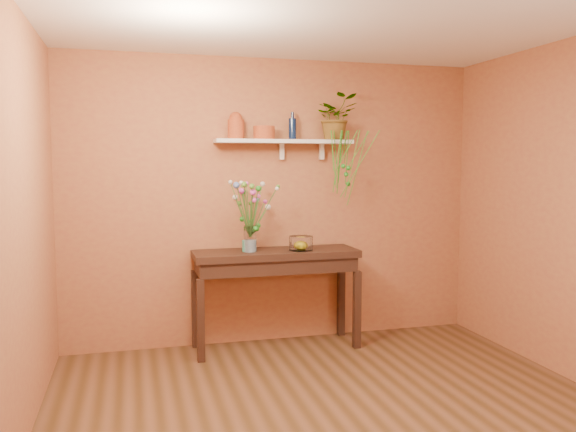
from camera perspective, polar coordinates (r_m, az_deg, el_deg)
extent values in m
plane|color=brown|center=(4.07, 6.10, -19.87)|extent=(4.00, 4.00, 0.00)
plane|color=silver|center=(3.81, 6.52, 20.07)|extent=(4.00, 4.00, 0.00)
cube|color=#AA6E3F|center=(5.60, -1.21, 1.43)|extent=(4.00, 0.04, 2.70)
cube|color=#AA6E3F|center=(3.51, -25.77, -1.40)|extent=(0.04, 4.00, 2.70)
cube|color=#331E15|center=(5.39, -1.20, -3.71)|extent=(1.51, 0.49, 0.06)
cube|color=#331E15|center=(5.40, -1.20, -4.73)|extent=(1.45, 0.45, 0.13)
cube|color=#331E15|center=(5.17, -8.54, -10.10)|extent=(0.06, 0.06, 0.72)
cube|color=#331E15|center=(5.51, 6.75, -9.09)|extent=(0.06, 0.06, 0.72)
cube|color=#331E15|center=(5.57, -9.05, -8.97)|extent=(0.06, 0.06, 0.72)
cube|color=#331E15|center=(5.90, 5.21, -8.13)|extent=(0.06, 0.06, 0.72)
cube|color=white|center=(5.48, -0.38, 7.30)|extent=(1.30, 0.24, 0.04)
cube|color=white|center=(5.57, -0.63, 6.32)|extent=(0.04, 0.05, 0.15)
cube|color=white|center=(5.68, 3.30, 6.29)|extent=(0.04, 0.05, 0.15)
cylinder|color=#BF4F1F|center=(5.41, -5.12, 8.43)|extent=(0.17, 0.17, 0.18)
sphere|color=#BF4F1F|center=(5.41, -5.13, 9.49)|extent=(0.12, 0.12, 0.12)
cylinder|color=#BF4F1F|center=(5.41, -2.35, 8.15)|extent=(0.26, 0.26, 0.12)
cylinder|color=#0C1B3E|center=(5.53, 0.43, 8.49)|extent=(0.09, 0.09, 0.20)
cylinder|color=#0C1B3E|center=(5.54, 0.43, 9.83)|extent=(0.03, 0.03, 0.06)
imported|color=#227A1D|center=(5.62, 4.69, 9.61)|extent=(0.39, 0.34, 0.43)
cylinder|color=#227A1D|center=(5.51, 5.64, 6.72)|extent=(0.03, 0.10, 0.30)
cylinder|color=green|center=(5.45, 6.29, 5.04)|extent=(0.06, 0.23, 0.63)
cylinder|color=green|center=(5.44, 5.77, 6.37)|extent=(0.16, 0.17, 0.38)
cylinder|color=#227A1D|center=(5.48, 5.03, 5.22)|extent=(0.02, 0.16, 0.59)
cylinder|color=green|center=(5.54, 6.84, 6.36)|extent=(0.19, 0.11, 0.37)
cylinder|color=green|center=(5.47, 7.02, 5.04)|extent=(0.30, 0.23, 0.63)
cylinder|color=#227A1D|center=(5.50, 4.63, 6.67)|extent=(0.05, 0.06, 0.31)
cylinder|color=green|center=(5.43, 4.48, 5.54)|extent=(0.08, 0.06, 0.53)
cylinder|color=green|center=(5.51, 6.78, 4.64)|extent=(0.15, 0.14, 0.70)
cylinder|color=#227A1D|center=(5.47, 5.80, 5.72)|extent=(0.01, 0.09, 0.49)
cylinder|color=green|center=(5.46, 4.37, 6.39)|extent=(0.07, 0.11, 0.37)
cylinder|color=green|center=(5.44, 4.83, 5.31)|extent=(0.04, 0.13, 0.57)
cylinder|color=#227A1D|center=(5.47, 5.15, 5.78)|extent=(0.01, 0.12, 0.48)
cylinder|color=green|center=(5.50, 5.19, 5.66)|extent=(0.09, 0.12, 0.51)
sphere|color=#227A1D|center=(5.49, 5.71, 4.08)|extent=(0.04, 0.04, 0.04)
sphere|color=#227A1D|center=(5.53, 5.90, 3.14)|extent=(0.04, 0.04, 0.04)
sphere|color=#227A1D|center=(5.45, 5.92, 4.69)|extent=(0.04, 0.04, 0.04)
sphere|color=#227A1D|center=(5.44, 5.42, 4.87)|extent=(0.04, 0.04, 0.04)
cylinder|color=white|center=(5.28, -3.72, -2.24)|extent=(0.11, 0.11, 0.24)
cylinder|color=silver|center=(5.29, -3.72, -2.90)|extent=(0.10, 0.10, 0.11)
cylinder|color=#386B28|center=(5.15, -3.64, 0.39)|extent=(0.03, 0.22, 0.47)
sphere|color=#5C9933|center=(5.03, -3.55, 2.92)|extent=(0.05, 0.05, 0.05)
cylinder|color=#386B28|center=(5.19, -3.54, -0.26)|extent=(0.02, 0.15, 0.34)
sphere|color=#E348C7|center=(5.11, -3.34, 1.55)|extent=(0.04, 0.04, 0.04)
cylinder|color=#386B28|center=(5.21, -3.32, 0.31)|extent=(0.06, 0.12, 0.44)
sphere|color=#227A1D|center=(5.15, -2.92, 2.70)|extent=(0.05, 0.05, 0.05)
cylinder|color=#386B28|center=(5.20, -2.43, 0.30)|extent=(0.21, 0.17, 0.44)
sphere|color=silver|center=(5.14, -1.09, 2.69)|extent=(0.04, 0.04, 0.04)
cylinder|color=#386B28|center=(5.26, -3.31, -0.04)|extent=(0.08, 0.02, 0.37)
sphere|color=#E348C7|center=(5.25, -2.89, 1.95)|extent=(0.04, 0.04, 0.04)
cylinder|color=#386B28|center=(5.24, -2.37, 0.41)|extent=(0.24, 0.10, 0.46)
sphere|color=#5C9933|center=(5.20, -0.99, 2.88)|extent=(0.04, 0.04, 0.04)
cylinder|color=#386B28|center=(5.28, -2.85, -0.58)|extent=(0.17, 0.01, 0.27)
sphere|color=silver|center=(5.29, -1.97, 0.86)|extent=(0.06, 0.06, 0.06)
cylinder|color=#386B28|center=(5.32, -3.11, 0.58)|extent=(0.14, 0.11, 0.47)
sphere|color=silver|center=(5.37, -2.50, 3.14)|extent=(0.05, 0.05, 0.05)
cylinder|color=#386B28|center=(5.34, -2.98, -0.28)|extent=(0.17, 0.13, 0.31)
sphere|color=#E348C7|center=(5.40, -2.25, 1.41)|extent=(0.04, 0.04, 0.04)
cylinder|color=#386B28|center=(5.37, -3.35, -0.16)|extent=(0.11, 0.21, 0.33)
sphere|color=#4C64A3|center=(5.47, -2.98, 1.63)|extent=(0.04, 0.04, 0.04)
cylinder|color=#386B28|center=(5.31, -3.69, -0.37)|extent=(0.03, 0.10, 0.30)
sphere|color=#5C9933|center=(5.35, -3.66, 1.26)|extent=(0.04, 0.04, 0.04)
cylinder|color=#386B28|center=(5.30, -3.90, 0.61)|extent=(0.02, 0.11, 0.48)
sphere|color=#E348C7|center=(5.34, -4.08, 3.22)|extent=(0.04, 0.04, 0.04)
cylinder|color=#386B28|center=(5.37, -4.08, 0.22)|extent=(0.02, 0.23, 0.40)
sphere|color=#227A1D|center=(5.46, -4.41, 2.38)|extent=(0.06, 0.06, 0.06)
cylinder|color=#386B28|center=(5.29, -4.16, 0.61)|extent=(0.07, 0.08, 0.48)
sphere|color=silver|center=(5.30, -4.60, 3.23)|extent=(0.04, 0.04, 0.04)
cylinder|color=#386B28|center=(5.28, -4.25, -0.42)|extent=(0.09, 0.07, 0.30)
sphere|color=#E348C7|center=(5.29, -4.78, 1.18)|extent=(0.04, 0.04, 0.04)
cylinder|color=#386B28|center=(5.27, -4.26, -0.39)|extent=(0.10, 0.03, 0.31)
sphere|color=#5C9933|center=(5.26, -4.80, 1.25)|extent=(0.04, 0.04, 0.04)
cylinder|color=#386B28|center=(5.25, -4.46, -0.10)|extent=(0.14, 0.01, 0.36)
sphere|color=silver|center=(5.23, -5.20, 1.84)|extent=(0.05, 0.05, 0.05)
cylinder|color=#386B28|center=(5.22, -4.68, 0.61)|extent=(0.19, 0.05, 0.50)
sphere|color=silver|center=(5.17, -5.66, 3.31)|extent=(0.04, 0.04, 0.04)
cylinder|color=#386B28|center=(5.21, -4.15, 0.19)|extent=(0.10, 0.08, 0.42)
sphere|color=#E348C7|center=(5.16, -4.58, 2.45)|extent=(0.05, 0.05, 0.05)
cylinder|color=#386B28|center=(5.15, -4.39, 0.44)|extent=(0.16, 0.20, 0.48)
sphere|color=#4C64A3|center=(5.03, -5.08, 3.01)|extent=(0.06, 0.06, 0.06)
cylinder|color=#386B28|center=(5.20, -4.01, 0.50)|extent=(0.08, 0.10, 0.48)
sphere|color=#5C9933|center=(5.13, -4.29, 3.10)|extent=(0.05, 0.05, 0.05)
cylinder|color=#386B28|center=(5.17, -3.59, 0.11)|extent=(0.02, 0.18, 0.41)
sphere|color=#E348C7|center=(5.07, -3.45, 2.34)|extent=(0.05, 0.05, 0.05)
sphere|color=#227A1D|center=(5.37, -3.06, -1.27)|extent=(0.05, 0.05, 0.05)
sphere|color=#227A1D|center=(5.18, -3.18, -1.25)|extent=(0.05, 0.05, 0.05)
sphere|color=#227A1D|center=(5.38, -3.58, -0.54)|extent=(0.05, 0.05, 0.05)
sphere|color=#227A1D|center=(5.37, -2.93, -0.94)|extent=(0.05, 0.05, 0.05)
sphere|color=#227A1D|center=(5.30, -4.52, -0.31)|extent=(0.05, 0.05, 0.05)
sphere|color=#227A1D|center=(5.43, -4.12, -1.22)|extent=(0.05, 0.05, 0.05)
cylinder|color=white|center=(5.38, 1.28, -2.67)|extent=(0.22, 0.22, 0.13)
cylinder|color=white|center=(5.38, 1.27, -3.30)|extent=(0.21, 0.21, 0.01)
sphere|color=gold|center=(5.39, 1.26, -2.85)|extent=(0.08, 0.08, 0.08)
cube|color=teal|center=(5.30, -4.15, -2.94)|extent=(0.06, 0.05, 0.11)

